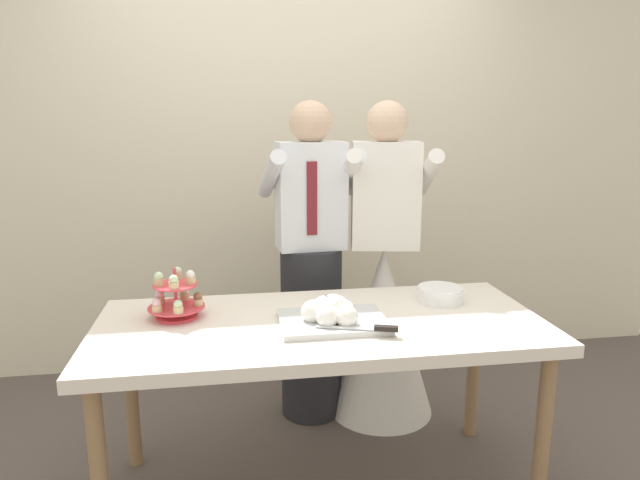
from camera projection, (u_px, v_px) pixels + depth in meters
The scene contains 7 objects.
rear_wall at pixel (285, 138), 3.50m from camera, with size 5.20×0.10×2.90m, color beige.
dessert_table at pixel (321, 338), 2.30m from camera, with size 1.80×0.80×0.78m.
cupcake_stand at pixel (176, 298), 2.29m from camera, with size 0.23×0.23×0.21m.
main_cake_tray at pixel (332, 314), 2.22m from camera, with size 0.43×0.34×0.12m.
plate_stack at pixel (441, 294), 2.51m from camera, with size 0.20×0.20×0.07m.
person_groom at pixel (311, 280), 2.94m from camera, with size 0.50×0.52×1.66m.
person_bride at pixel (383, 309), 2.99m from camera, with size 0.57×0.56×1.66m.
Camera 1 is at (-0.34, -2.13, 1.58)m, focal length 31.67 mm.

